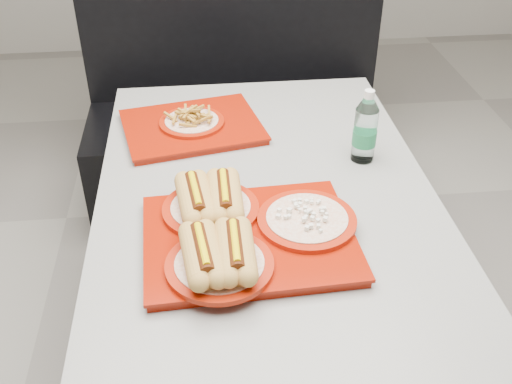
{
  "coord_description": "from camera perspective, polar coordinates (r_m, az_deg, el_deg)",
  "views": [
    {
      "loc": [
        -0.17,
        -1.29,
        1.67
      ],
      "look_at": [
        -0.04,
        -0.1,
        0.83
      ],
      "focal_mm": 42.0,
      "sensor_mm": 36.0,
      "label": 1
    }
  ],
  "objects": [
    {
      "name": "diner_table",
      "position": [
        1.69,
        1.0,
        -4.78
      ],
      "size": [
        0.92,
        1.42,
        0.75
      ],
      "color": "black",
      "rests_on": "ground"
    },
    {
      "name": "ground",
      "position": [
        2.12,
        0.83,
        -17.03
      ],
      "size": [
        6.0,
        6.0,
        0.0
      ],
      "primitive_type": "plane",
      "color": "gray",
      "rests_on": "ground"
    },
    {
      "name": "tray_far",
      "position": [
        1.88,
        -6.12,
        6.49
      ],
      "size": [
        0.47,
        0.4,
        0.08
      ],
      "rotation": [
        0.0,
        0.0,
        0.2
      ],
      "color": "maroon",
      "rests_on": "diner_table"
    },
    {
      "name": "booth_bench",
      "position": [
        2.7,
        -1.84,
        7.11
      ],
      "size": [
        1.3,
        0.57,
        1.35
      ],
      "color": "black",
      "rests_on": "ground"
    },
    {
      "name": "tray_near",
      "position": [
        1.41,
        -1.52,
        -3.71
      ],
      "size": [
        0.52,
        0.45,
        0.11
      ],
      "rotation": [
        0.0,
        0.0,
        0.05
      ],
      "color": "maroon",
      "rests_on": "diner_table"
    },
    {
      "name": "water_bottle",
      "position": [
        1.72,
        10.35,
        5.79
      ],
      "size": [
        0.07,
        0.07,
        0.22
      ],
      "rotation": [
        0.0,
        0.0,
        -0.09
      ],
      "color": "silver",
      "rests_on": "diner_table"
    }
  ]
}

